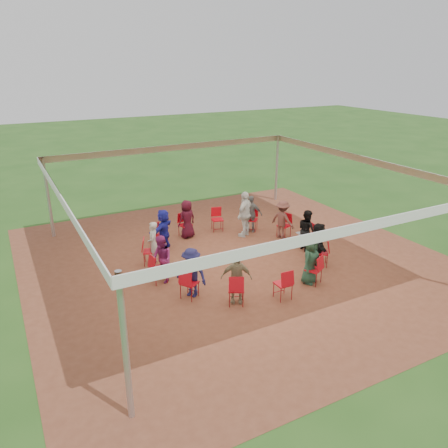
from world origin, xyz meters
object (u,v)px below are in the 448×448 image
chair_3 (217,220)px  chair_6 (150,251)px  chair_9 (236,289)px  person_seated_5 (153,243)px  chair_4 (185,225)px  chair_8 (189,283)px  chair_12 (321,252)px  person_seated_0 (307,230)px  chair_11 (313,270)px  person_seated_9 (310,260)px  chair_2 (252,220)px  person_seated_7 (191,273)px  person_seated_8 (236,278)px  person_seated_3 (187,219)px  standing_person (245,214)px  person_seated_4 (163,229)px  chair_10 (283,284)px  chair_5 (161,236)px  chair_0 (309,237)px  person_seated_1 (282,219)px  person_seated_6 (162,259)px  laptop (303,232)px  person_seated_10 (318,244)px  chair_1 (284,226)px  person_seated_2 (251,214)px  chair_7 (158,269)px  cable_coil (223,256)px

chair_3 → chair_6: bearing=41.5°
chair_9 → person_seated_5: size_ratio=0.63×
chair_4 → chair_8: 4.56m
chair_4 → chair_12: size_ratio=1.00×
chair_6 → person_seated_0: size_ratio=0.63×
chair_11 → person_seated_9: person_seated_9 is taller
chair_4 → chair_11: (1.86, -5.17, 0.00)m
chair_2 → person_seated_5: bearing=56.3°
person_seated_7 → chair_6: bearing=154.7°
chair_11 → person_seated_8: (-2.51, 0.15, 0.27)m
person_seated_0 → person_seated_3: size_ratio=1.00×
standing_person → person_seated_5: bearing=-20.1°
chair_6 → person_seated_4: size_ratio=0.63×
chair_10 → chair_11: (1.29, 0.29, 0.00)m
chair_5 → person_seated_4: size_ratio=0.63×
chair_0 → chair_11: same height
standing_person → chair_3: bearing=-86.4°
person_seated_1 → person_seated_6: same height
person_seated_3 → laptop: bearing=123.4°
chair_9 → person_seated_9: size_ratio=0.63×
chair_4 → chair_12: bearing=110.8°
person_seated_1 → person_seated_10: size_ratio=1.00×
person_seated_6 → laptop: size_ratio=3.84×
chair_10 → person_seated_1: (2.54, 3.66, 0.27)m
person_seated_8 → standing_person: standing_person is taller
person_seated_0 → person_seated_9: (-1.43, -2.00, 0.00)m
chair_3 → chair_6: size_ratio=1.00×
person_seated_5 → person_seated_6: bearing=13.8°
chair_6 → standing_person: 4.02m
chair_1 → person_seated_6: (-5.24, -1.21, 0.27)m
person_seated_2 → person_seated_3: (-2.38, 0.63, 0.00)m
chair_1 → person_seated_10: 2.53m
chair_7 → chair_10: size_ratio=1.00×
chair_3 → person_seated_6: (-3.34, -2.95, 0.27)m
chair_6 → person_seated_6: 1.33m
person_seated_7 → person_seated_10: same height
chair_1 → standing_person: (-1.23, 0.76, 0.42)m
chair_6 → cable_coil: 2.47m
chair_10 → cable_coil: size_ratio=2.87×
person_seated_9 → cable_coil: (-1.41, 2.78, -0.70)m
chair_10 → cable_coil: bearing=94.0°
chair_8 → person_seated_9: person_seated_9 is taller
standing_person → cable_coil: size_ratio=5.50×
person_seated_7 → cable_coil: size_ratio=4.57×
chair_5 → chair_7: 2.57m
chair_11 → person_seated_0: person_seated_0 is taller
chair_9 → person_seated_2: size_ratio=0.63×
person_seated_1 → person_seated_9: 3.51m
cable_coil → person_seated_3: bearing=99.8°
person_seated_3 → chair_8: bearing=54.5°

